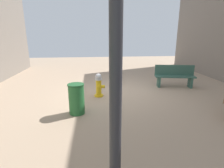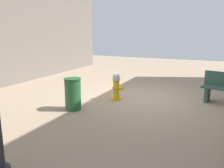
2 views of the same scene
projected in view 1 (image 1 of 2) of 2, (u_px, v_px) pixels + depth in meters
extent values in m
plane|color=tan|center=(116.00, 92.00, 7.14)|extent=(23.40, 23.40, 0.00)
cylinder|color=gold|center=(99.00, 95.00, 6.64)|extent=(0.34, 0.34, 0.05)
cylinder|color=gold|center=(99.00, 87.00, 6.56)|extent=(0.20, 0.20, 0.58)
cylinder|color=silver|center=(98.00, 79.00, 6.47)|extent=(0.25, 0.25, 0.06)
sphere|color=silver|center=(98.00, 77.00, 6.44)|extent=(0.23, 0.23, 0.23)
cylinder|color=gold|center=(98.00, 85.00, 6.68)|extent=(0.09, 0.13, 0.09)
cylinder|color=gold|center=(99.00, 87.00, 6.40)|extent=(0.09, 0.13, 0.09)
cylinder|color=gold|center=(103.00, 87.00, 6.57)|extent=(0.14, 0.12, 0.12)
cube|color=#33594C|center=(190.00, 82.00, 7.70)|extent=(0.17, 0.41, 0.45)
cube|color=#33594C|center=(159.00, 82.00, 7.80)|extent=(0.17, 0.41, 0.45)
cube|color=#33594C|center=(175.00, 76.00, 7.68)|extent=(1.75, 0.75, 0.06)
cube|color=#33594C|center=(174.00, 70.00, 7.80)|extent=(1.68, 0.38, 0.44)
cylinder|color=#2D2D33|center=(116.00, 66.00, 1.81)|extent=(0.14, 0.14, 3.62)
cylinder|color=#266633|center=(77.00, 100.00, 5.08)|extent=(0.45, 0.45, 0.85)
cylinder|color=#1E5128|center=(76.00, 85.00, 4.96)|extent=(0.47, 0.47, 0.04)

